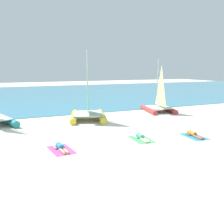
# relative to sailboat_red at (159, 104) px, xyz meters

# --- Properties ---
(ground_plane) EXTENTS (120.00, 120.00, 0.00)m
(ground_plane) POSITION_rel_sailboat_red_xyz_m (-7.13, 0.40, -0.77)
(ground_plane) COLOR silver
(ocean_water) EXTENTS (120.00, 40.00, 0.05)m
(ocean_water) POSITION_rel_sailboat_red_xyz_m (-7.13, 21.83, -0.75)
(ocean_water) COLOR teal
(ocean_water) RESTS_ON ground
(sailboat_red) EXTENTS (3.40, 4.45, 5.17)m
(sailboat_red) POSITION_rel_sailboat_red_xyz_m (0.00, 0.00, 0.00)
(sailboat_red) COLOR #CC3838
(sailboat_red) RESTS_ON ground
(sailboat_yellow) EXTENTS (4.11, 5.14, 5.84)m
(sailboat_yellow) POSITION_rel_sailboat_red_xyz_m (-7.72, -0.80, 0.10)
(sailboat_yellow) COLOR yellow
(sailboat_yellow) RESTS_ON ground
(towel_left) EXTENTS (1.29, 2.00, 0.01)m
(towel_left) POSITION_rel_sailboat_red_xyz_m (-11.65, -7.85, -0.76)
(towel_left) COLOR #D84C99
(towel_left) RESTS_ON ground
(sunbather_left) EXTENTS (0.58, 1.57, 0.30)m
(sunbather_left) POSITION_rel_sailboat_red_xyz_m (-11.65, -7.78, -0.64)
(sunbather_left) COLOR #268CCC
(sunbather_left) RESTS_ON towel_left
(towel_middle) EXTENTS (1.27, 1.99, 0.01)m
(towel_middle) POSITION_rel_sailboat_red_xyz_m (-6.69, -7.87, -0.76)
(towel_middle) COLOR #4CB266
(towel_middle) RESTS_ON ground
(sunbather_middle) EXTENTS (0.58, 1.57, 0.30)m
(sunbather_middle) POSITION_rel_sailboat_red_xyz_m (-6.68, -7.81, -0.64)
(sunbather_middle) COLOR #3FB28C
(sunbather_middle) RESTS_ON towel_middle
(towel_right) EXTENTS (1.28, 2.00, 0.01)m
(towel_right) POSITION_rel_sailboat_red_xyz_m (-3.29, -8.69, -0.76)
(towel_right) COLOR #338CD8
(towel_right) RESTS_ON ground
(sunbather_right) EXTENTS (0.58, 1.57, 0.30)m
(sunbather_right) POSITION_rel_sailboat_red_xyz_m (-3.28, -8.62, -0.64)
(sunbather_right) COLOR orange
(sunbather_right) RESTS_ON towel_right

